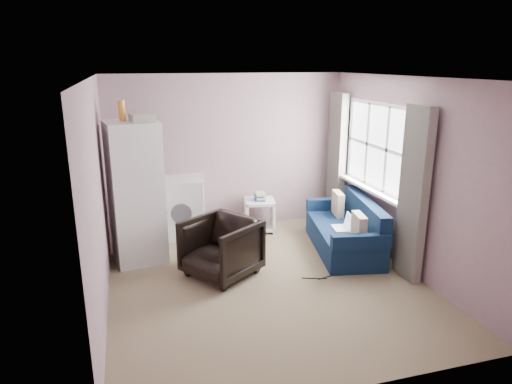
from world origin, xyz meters
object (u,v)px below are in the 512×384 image
at_px(fridge, 136,192).
at_px(sofa, 347,232).
at_px(washing_machine, 183,206).
at_px(armchair, 221,245).
at_px(side_table, 260,213).

xyz_separation_m(fridge, sofa, (2.92, -0.52, -0.70)).
height_order(washing_machine, sofa, washing_machine).
bearing_deg(washing_machine, sofa, -18.53).
xyz_separation_m(armchair, fridge, (-0.99, 0.82, 0.56)).
bearing_deg(fridge, sofa, -19.79).
relative_size(washing_machine, side_table, 1.48).
distance_m(armchair, fridge, 1.40).
bearing_deg(side_table, washing_machine, 175.45).
height_order(armchair, fridge, fridge).
height_order(armchair, washing_machine, washing_machine).
xyz_separation_m(washing_machine, side_table, (1.23, -0.10, -0.19)).
relative_size(fridge, sofa, 1.20).
xyz_separation_m(fridge, side_table, (1.93, 0.62, -0.68)).
xyz_separation_m(armchair, side_table, (0.94, 1.44, -0.12)).
xyz_separation_m(side_table, sofa, (0.99, -1.13, -0.02)).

